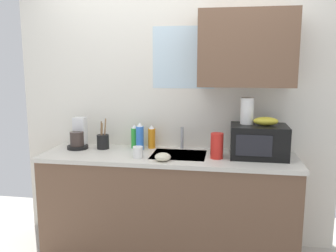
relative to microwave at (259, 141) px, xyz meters
name	(u,v)px	position (x,y,z in m)	size (l,w,h in m)	color
kitchen_wall_assembly	(185,99)	(-0.64, 0.26, 0.31)	(2.95, 0.42, 2.50)	silver
counter_unit	(168,203)	(-0.75, -0.05, -0.58)	(2.18, 0.63, 0.90)	brown
sink_faucet	(182,138)	(-0.66, 0.19, -0.03)	(0.03, 0.03, 0.20)	#B2B5BA
microwave	(259,141)	(0.00, 0.00, 0.00)	(0.46, 0.35, 0.27)	black
banana_bunch	(266,121)	(0.05, 0.00, 0.17)	(0.20, 0.11, 0.07)	gold
paper_towel_roll	(247,111)	(-0.10, 0.05, 0.24)	(0.11, 0.11, 0.22)	white
coffee_maker	(79,137)	(-1.61, 0.06, -0.03)	(0.19, 0.21, 0.28)	black
dish_soap_bottle_orange	(152,137)	(-0.94, 0.17, -0.03)	(0.07, 0.07, 0.22)	orange
dish_soap_bottle_blue	(140,137)	(-1.04, 0.10, -0.02)	(0.07, 0.07, 0.25)	blue
dish_soap_bottle_green	(134,137)	(-1.10, 0.15, -0.03)	(0.06, 0.06, 0.22)	green
cereal_canister	(217,146)	(-0.34, -0.10, -0.03)	(0.10, 0.10, 0.21)	red
mug_white	(138,152)	(-0.98, -0.19, -0.09)	(0.08, 0.08, 0.10)	white
utensil_crock	(103,141)	(-1.38, 0.07, -0.07)	(0.11, 0.11, 0.28)	black
small_bowl	(163,157)	(-0.76, -0.25, -0.10)	(0.13, 0.13, 0.07)	beige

